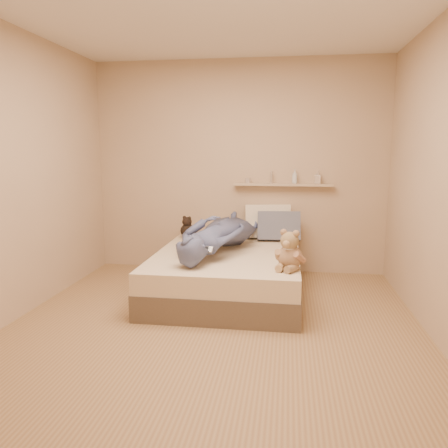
% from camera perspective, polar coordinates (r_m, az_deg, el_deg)
% --- Properties ---
extents(room, '(3.80, 3.80, 3.80)m').
position_cam_1_polar(room, '(3.58, -1.52, 6.17)').
color(room, '#9A7B4F').
rests_on(room, ground).
extents(bed, '(1.50, 1.90, 0.45)m').
position_cam_1_polar(bed, '(4.67, 0.50, -6.41)').
color(bed, brown).
rests_on(bed, floor).
extents(game_console, '(0.17, 0.10, 0.06)m').
position_cam_1_polar(game_console, '(4.12, -2.59, -3.30)').
color(game_console, silver).
rests_on(game_console, bed).
extents(teddy_bear, '(0.29, 0.30, 0.37)m').
position_cam_1_polar(teddy_bear, '(3.97, 8.55, -3.77)').
color(teddy_bear, '#9D6F56').
rests_on(teddy_bear, bed).
extents(dark_plush, '(0.18, 0.18, 0.27)m').
position_cam_1_polar(dark_plush, '(5.37, -4.80, -0.58)').
color(dark_plush, black).
rests_on(dark_plush, bed).
extents(pillow_cream, '(0.59, 0.36, 0.43)m').
position_cam_1_polar(pillow_cream, '(5.35, 5.71, 0.30)').
color(pillow_cream, beige).
rests_on(pillow_cream, bed).
extents(pillow_grey, '(0.52, 0.29, 0.37)m').
position_cam_1_polar(pillow_grey, '(5.22, 7.16, -0.31)').
color(pillow_grey, slate).
rests_on(pillow_grey, bed).
extents(person, '(0.98, 1.74, 0.39)m').
position_cam_1_polar(person, '(4.61, -0.67, -1.21)').
color(person, '#4C5178').
rests_on(person, bed).
extents(wall_shelf, '(1.20, 0.12, 0.03)m').
position_cam_1_polar(wall_shelf, '(5.37, 7.69, 5.13)').
color(wall_shelf, tan).
rests_on(wall_shelf, wall_back).
extents(shelf_bottles, '(0.92, 0.08, 0.17)m').
position_cam_1_polar(shelf_bottles, '(5.37, 9.21, 6.03)').
color(shelf_bottles, '#B8AA9E').
rests_on(shelf_bottles, wall_shelf).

